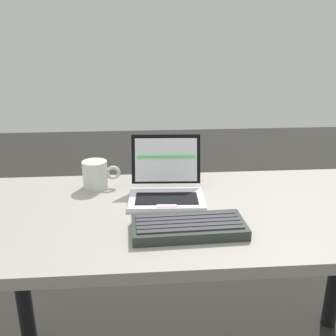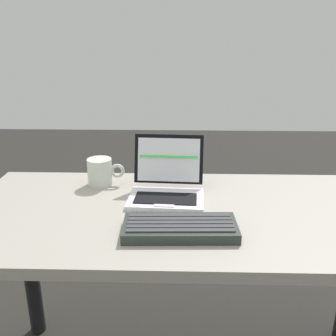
# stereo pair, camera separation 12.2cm
# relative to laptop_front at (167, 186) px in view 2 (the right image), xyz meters

# --- Properties ---
(desk) EXTENTS (1.44, 0.65, 0.72)m
(desk) POSITION_rel_laptop_front_xyz_m (0.09, -0.10, -0.15)
(desk) COLOR #9D978C
(desk) RESTS_ON ground
(laptop_front) EXTENTS (0.25, 0.23, 0.19)m
(laptop_front) POSITION_rel_laptop_front_xyz_m (0.00, 0.00, 0.00)
(laptop_front) COLOR silver
(laptop_front) RESTS_ON desk
(external_keyboard) EXTENTS (0.32, 0.15, 0.03)m
(external_keyboard) POSITION_rel_laptop_front_xyz_m (0.04, -0.24, -0.02)
(external_keyboard) COLOR #29312B
(external_keyboard) RESTS_ON desk
(coffee_mug) EXTENTS (0.13, 0.09, 0.10)m
(coffee_mug) POSITION_rel_laptop_front_xyz_m (-0.24, 0.11, 0.01)
(coffee_mug) COLOR silver
(coffee_mug) RESTS_ON desk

